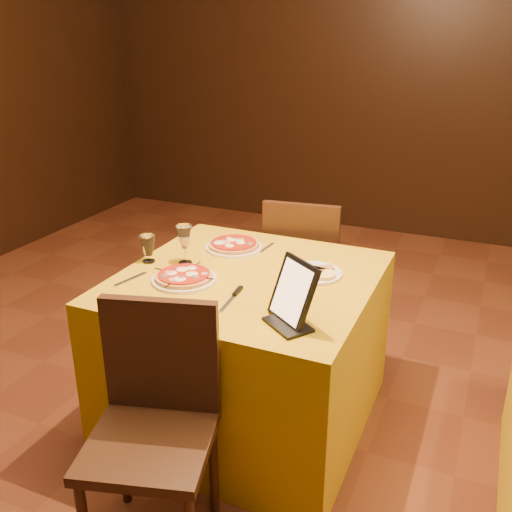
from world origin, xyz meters
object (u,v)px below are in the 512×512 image
at_px(main_table, 248,349).
at_px(pizza_far, 234,246).
at_px(chair_main_near, 149,443).
at_px(pizza_near, 184,278).
at_px(chair_main_far, 306,269).
at_px(tablet, 293,291).
at_px(water_glass, 148,249).
at_px(wine_glass, 185,244).

distance_m(main_table, pizza_far, 0.52).
height_order(chair_main_near, pizza_near, chair_main_near).
distance_m(chair_main_far, tablet, 1.26).
xyz_separation_m(chair_main_near, pizza_far, (-0.20, 1.10, 0.31)).
bearing_deg(water_glass, tablet, -18.39).
relative_size(main_table, tablet, 4.51).
height_order(chair_main_far, water_glass, chair_main_far).
relative_size(pizza_near, wine_glass, 1.49).
distance_m(pizza_far, water_glass, 0.43).
relative_size(main_table, pizza_near, 3.90).
bearing_deg(chair_main_near, tablet, 41.54).
xyz_separation_m(pizza_near, wine_glass, (-0.09, 0.18, 0.08)).
height_order(wine_glass, tablet, tablet).
bearing_deg(pizza_near, chair_main_far, 76.89).
distance_m(main_table, chair_main_far, 0.84).
xyz_separation_m(main_table, chair_main_near, (0.00, -0.82, 0.08)).
bearing_deg(water_glass, wine_glass, 17.07).
xyz_separation_m(chair_main_far, water_glass, (-0.49, -0.87, 0.36)).
bearing_deg(chair_main_far, chair_main_near, 82.66).
bearing_deg(tablet, main_table, 172.85).
distance_m(chair_main_near, water_glass, 0.99).
height_order(chair_main_far, pizza_far, chair_main_far).
xyz_separation_m(chair_main_near, tablet, (0.33, 0.51, 0.41)).
height_order(chair_main_far, tablet, tablet).
height_order(chair_main_near, water_glass, chair_main_near).
relative_size(chair_main_far, pizza_far, 3.22).
bearing_deg(pizza_far, water_glass, -132.92).
relative_size(wine_glass, tablet, 0.78).
bearing_deg(tablet, pizza_far, 168.27).
height_order(pizza_far, wine_glass, wine_glass).
height_order(pizza_near, water_glass, water_glass).
relative_size(main_table, chair_main_near, 1.21).
relative_size(chair_main_far, water_glass, 7.00).
bearing_deg(tablet, chair_main_near, -86.39).
xyz_separation_m(wine_glass, water_glass, (-0.17, -0.05, -0.03)).
bearing_deg(pizza_near, pizza_far, 86.10).
bearing_deg(water_glass, pizza_far, 47.08).
height_order(chair_main_near, chair_main_far, same).
bearing_deg(wine_glass, pizza_far, 64.71).
bearing_deg(chair_main_near, main_table, 74.28).
relative_size(wine_glass, water_glass, 1.46).
distance_m(chair_main_far, wine_glass, 0.96).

